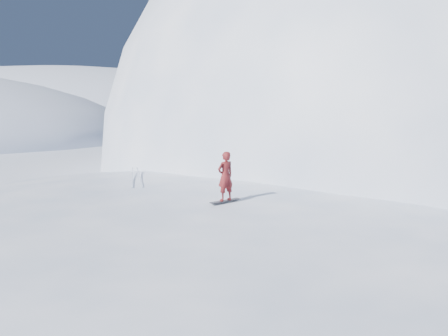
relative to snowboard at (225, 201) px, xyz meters
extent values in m
plane|color=white|center=(-2.43, -0.14, -2.41)|extent=(400.00, 400.00, 0.00)
ellipsoid|color=white|center=(-1.43, 2.86, -2.41)|extent=(36.00, 28.00, 4.80)
ellipsoid|color=white|center=(19.57, 25.86, -2.41)|extent=(60.00, 56.00, 56.00)
ellipsoid|color=white|center=(7.57, 19.86, -2.41)|extent=(28.00, 24.00, 18.00)
ellipsoid|color=white|center=(-42.43, 109.86, -2.41)|extent=(140.00, 90.00, 36.00)
ellipsoid|color=white|center=(-6.43, -2.14, -2.41)|extent=(6.00, 5.40, 0.80)
ellipsoid|color=white|center=(2.57, -3.14, -2.41)|extent=(5.00, 4.50, 0.70)
ellipsoid|color=white|center=(-4.43, 5.86, -2.41)|extent=(7.00, 6.30, 1.00)
ellipsoid|color=white|center=(4.57, 3.86, -2.41)|extent=(4.00, 3.60, 0.60)
cube|color=black|center=(0.00, 0.00, 0.00)|extent=(1.21, 0.94, 0.02)
imported|color=maroon|center=(0.00, 0.00, 0.93)|extent=(0.80, 0.74, 1.84)
cube|color=silver|center=(-4.44, 5.73, 0.01)|extent=(1.09, 5.92, 0.04)
cube|color=silver|center=(-4.08, 5.73, 0.01)|extent=(1.27, 5.89, 0.04)
camera|label=1|loc=(-0.80, -14.52, 3.42)|focal=32.00mm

